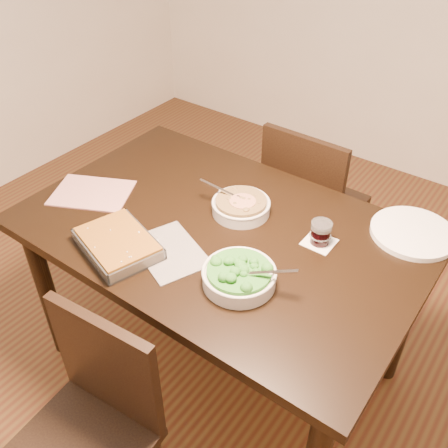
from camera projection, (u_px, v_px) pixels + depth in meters
name	position (u px, v px, depth m)	size (l,w,h in m)	color
ground	(221.00, 359.00, 2.22)	(4.00, 4.00, 0.00)	#4A2315
table	(220.00, 248.00, 1.82)	(1.40, 0.90, 0.75)	black
magazine_a	(92.00, 193.00, 1.92)	(0.29, 0.21, 0.01)	#A32E39
magazine_b	(169.00, 251.00, 1.65)	(0.27, 0.19, 0.00)	#24242B
coaster	(319.00, 242.00, 1.69)	(0.10, 0.10, 0.00)	white
stew_bowl	(241.00, 206.00, 1.81)	(0.24, 0.21, 0.08)	silver
broccoli_bowl	(239.00, 275.00, 1.52)	(0.25, 0.23, 0.09)	silver
baking_dish	(118.00, 244.00, 1.65)	(0.33, 0.28, 0.05)	silver
wine_tumbler	(321.00, 232.00, 1.66)	(0.07, 0.07, 0.08)	black
dinner_plate	(413.00, 233.00, 1.72)	(0.29, 0.29, 0.02)	white
chair_near	(92.00, 420.00, 1.50)	(0.41, 0.41, 0.81)	black
chair_far	(309.00, 200.00, 2.36)	(0.41, 0.41, 0.86)	black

